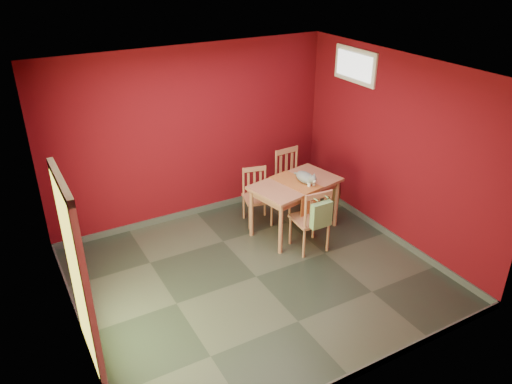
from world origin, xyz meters
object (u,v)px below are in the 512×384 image
tote_bag (321,215)px  cat (305,175)px  picture_frame (331,189)px  chair_far_right (291,179)px  dining_table (295,189)px  chair_near (311,219)px  chair_far_left (257,195)px

tote_bag → cat: (0.22, 0.72, 0.24)m
cat → picture_frame: (0.97, 0.60, -0.72)m
chair_far_right → dining_table: bearing=-119.0°
chair_near → picture_frame: 1.64m
chair_far_right → cat: (-0.23, -0.70, 0.41)m
chair_near → tote_bag: (-0.01, -0.23, 0.18)m
chair_far_left → chair_far_right: size_ratio=0.87×
tote_bag → cat: size_ratio=1.01×
chair_far_left → tote_bag: tote_bag is taller
picture_frame → cat: bearing=-148.3°
cat → chair_near: bearing=-109.7°
dining_table → picture_frame: 1.33m
dining_table → tote_bag: (-0.09, -0.78, -0.04)m
dining_table → chair_far_left: (-0.35, 0.53, -0.26)m
dining_table → cat: cat is taller
cat → picture_frame: size_ratio=1.01×
chair_near → tote_bag: chair_near is taller
chair_far_left → chair_near: bearing=-76.0°
chair_far_right → picture_frame: (0.74, -0.10, -0.31)m
tote_bag → picture_frame: bearing=48.0°
chair_far_right → tote_bag: size_ratio=2.34×
chair_far_left → cat: size_ratio=2.06×
tote_bag → picture_frame: 1.84m
dining_table → picture_frame: size_ratio=3.40×
cat → tote_bag: bearing=-103.7°
dining_table → chair_far_left: bearing=123.3°
chair_far_right → cat: bearing=-108.4°
chair_near → picture_frame: (1.18, 1.09, -0.30)m
chair_near → tote_bag: 0.29m
chair_far_left → picture_frame: chair_far_left is taller
picture_frame → chair_near: bearing=-137.2°
dining_table → picture_frame: dining_table is taller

